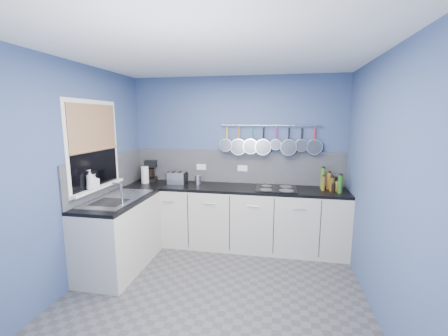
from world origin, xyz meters
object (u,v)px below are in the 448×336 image
(soap_bottle_b, at_px, (95,181))
(toaster, at_px, (177,178))
(coffee_maker, at_px, (150,171))
(hob, at_px, (276,188))
(soap_bottle_a, at_px, (90,180))
(paper_towel, at_px, (145,175))
(canister, at_px, (198,180))

(soap_bottle_b, height_order, toaster, soap_bottle_b)
(soap_bottle_b, xyz_separation_m, coffee_maker, (0.19, 1.13, -0.07))
(soap_bottle_b, xyz_separation_m, hob, (2.15, 0.98, -0.23))
(soap_bottle_a, distance_m, hob, 2.41)
(coffee_maker, bearing_deg, soap_bottle_b, -113.02)
(paper_towel, distance_m, canister, 0.82)
(soap_bottle_a, distance_m, soap_bottle_b, 0.09)
(soap_bottle_a, bearing_deg, canister, 49.64)
(paper_towel, xyz_separation_m, hob, (1.98, -0.01, -0.12))
(toaster, bearing_deg, hob, -6.32)
(coffee_maker, bearing_deg, soap_bottle_a, -112.37)
(toaster, bearing_deg, coffee_maker, 163.53)
(coffee_maker, xyz_separation_m, canister, (0.79, -0.06, -0.10))
(soap_bottle_a, relative_size, toaster, 0.87)
(soap_bottle_a, height_order, coffee_maker, soap_bottle_a)
(soap_bottle_b, relative_size, hob, 0.30)
(canister, bearing_deg, soap_bottle_b, -132.51)
(paper_towel, height_order, hob, paper_towel)
(coffee_maker, relative_size, hob, 0.57)
(coffee_maker, bearing_deg, paper_towel, -114.50)
(coffee_maker, height_order, hob, coffee_maker)
(soap_bottle_a, height_order, hob, soap_bottle_a)
(coffee_maker, bearing_deg, canister, -18.14)
(coffee_maker, xyz_separation_m, hob, (1.96, -0.15, -0.16))
(soap_bottle_a, distance_m, toaster, 1.31)
(soap_bottle_b, relative_size, canister, 1.27)
(soap_bottle_a, relative_size, hob, 0.42)
(paper_towel, bearing_deg, canister, 5.13)
(canister, bearing_deg, soap_bottle_a, -130.36)
(soap_bottle_b, height_order, coffee_maker, coffee_maker)
(soap_bottle_b, relative_size, coffee_maker, 0.53)
(paper_towel, bearing_deg, toaster, 4.15)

